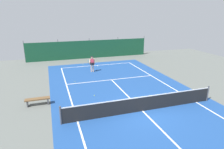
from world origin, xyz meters
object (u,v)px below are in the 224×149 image
object	(u,v)px
tennis_net	(143,104)
tennis_ball_midcourt	(75,81)
tennis_ball_by_sideline	(83,64)
courtside_bench	(38,100)
parked_car	(86,49)
tennis_player	(92,63)
tennis_ball_near_player	(94,95)

from	to	relation	value
tennis_net	tennis_ball_midcourt	world-z (taller)	tennis_net
tennis_net	tennis_ball_by_sideline	xyz separation A→B (m)	(-1.53, 12.73, -0.48)
tennis_ball_by_sideline	courtside_bench	xyz separation A→B (m)	(-4.78, -9.77, 0.34)
tennis_ball_midcourt	parked_car	xyz separation A→B (m)	(3.22, 11.21, 0.81)
tennis_player	tennis_ball_near_player	distance (m)	6.37
tennis_player	tennis_ball_near_player	size ratio (longest dim) A/B	24.85
tennis_ball_by_sideline	parked_car	size ratio (longest dim) A/B	0.02
tennis_net	parked_car	distance (m)	18.15
tennis_net	tennis_ball_near_player	world-z (taller)	tennis_net
tennis_net	tennis_ball_midcourt	distance (m)	7.69
tennis_ball_by_sideline	parked_car	bearing A→B (deg)	74.95
tennis_ball_by_sideline	tennis_player	bearing A→B (deg)	-82.78
tennis_net	tennis_player	size ratio (longest dim) A/B	6.17
tennis_ball_near_player	tennis_ball_by_sideline	size ratio (longest dim) A/B	1.00
tennis_ball_near_player	tennis_ball_midcourt	xyz separation A→B (m)	(-0.94, 3.63, 0.00)
tennis_player	tennis_ball_midcourt	size ratio (longest dim) A/B	24.85
tennis_ball_by_sideline	courtside_bench	size ratio (longest dim) A/B	0.04
tennis_ball_midcourt	courtside_bench	xyz separation A→B (m)	(-3.02, -3.98, 0.34)
tennis_ball_midcourt	courtside_bench	distance (m)	5.01
tennis_net	tennis_ball_near_player	xyz separation A→B (m)	(-2.35, 3.30, -0.48)
tennis_player	courtside_bench	xyz separation A→B (m)	(-5.19, -6.53, -0.59)
parked_car	courtside_bench	distance (m)	16.43
tennis_ball_midcourt	courtside_bench	world-z (taller)	courtside_bench
tennis_ball_near_player	tennis_ball_by_sideline	bearing A→B (deg)	85.03
tennis_player	tennis_ball_near_player	world-z (taller)	tennis_player
tennis_ball_near_player	tennis_ball_by_sideline	world-z (taller)	same
tennis_player	tennis_ball_by_sideline	xyz separation A→B (m)	(-0.41, 3.24, -0.93)
tennis_ball_near_player	parked_car	world-z (taller)	parked_car
tennis_ball_near_player	courtside_bench	size ratio (longest dim) A/B	0.04
tennis_net	tennis_ball_by_sideline	world-z (taller)	tennis_net
tennis_net	tennis_ball_midcourt	size ratio (longest dim) A/B	153.33
tennis_player	parked_car	xyz separation A→B (m)	(1.05, 8.66, -0.12)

